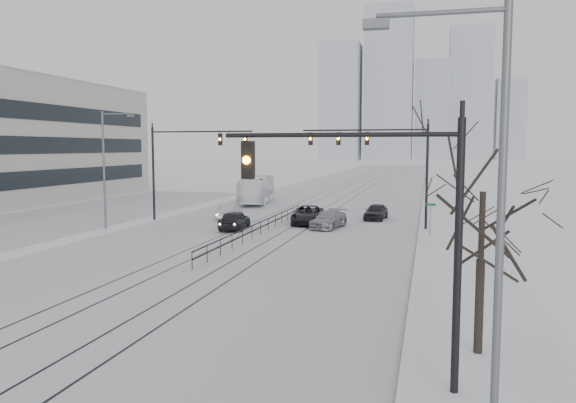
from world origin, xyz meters
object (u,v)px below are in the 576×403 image
at_px(traffic_mast_near, 392,216).
at_px(sedan_nb_right, 329,220).
at_px(sedan_nb_far, 376,212).
at_px(sedan_sb_inner, 235,220).
at_px(box_truck, 257,190).
at_px(bare_tree, 482,209).
at_px(sedan_sb_outer, 230,213).
at_px(sedan_nb_front, 308,215).

relative_size(traffic_mast_near, sedan_nb_right, 1.52).
relative_size(traffic_mast_near, sedan_nb_far, 1.73).
bearing_deg(sedan_sb_inner, traffic_mast_near, 112.94).
distance_m(sedan_nb_right, box_truck, 20.44).
distance_m(bare_tree, sedan_sb_outer, 33.79).
bearing_deg(box_truck, sedan_nb_far, 134.04).
xyz_separation_m(sedan_sb_outer, box_truck, (-2.08, 14.48, 0.85)).
relative_size(sedan_nb_right, sedan_nb_far, 1.13).
xyz_separation_m(traffic_mast_near, sedan_nb_front, (-8.71, 30.53, -3.82)).
bearing_deg(sedan_nb_far, sedan_sb_inner, -133.14).
bearing_deg(box_truck, bare_tree, 106.95).
relative_size(sedan_sb_outer, sedan_nb_far, 1.00).
height_order(traffic_mast_near, sedan_nb_front, traffic_mast_near).
bearing_deg(bare_tree, sedan_sb_outer, 122.78).
bearing_deg(sedan_sb_outer, sedan_nb_right, 159.43).
bearing_deg(sedan_nb_far, sedan_nb_right, -111.20).
bearing_deg(sedan_sb_outer, sedan_nb_front, 169.72).
bearing_deg(sedan_nb_right, sedan_sb_outer, 174.77).
relative_size(traffic_mast_near, box_truck, 0.64).
xyz_separation_m(sedan_sb_inner, sedan_nb_far, (9.94, 8.66, -0.04)).
bearing_deg(sedan_nb_far, bare_tree, -73.56).
xyz_separation_m(sedan_sb_inner, box_truck, (-4.36, 19.65, 0.78)).
bearing_deg(bare_tree, sedan_sb_inner, 124.58).
relative_size(sedan_nb_far, box_truck, 0.37).
xyz_separation_m(sedan_sb_outer, sedan_nb_far, (12.22, 3.49, 0.03)).
height_order(sedan_sb_outer, box_truck, box_truck).
relative_size(sedan_sb_inner, sedan_nb_far, 1.06).
xyz_separation_m(sedan_sb_inner, sedan_sb_outer, (-2.28, 5.17, -0.07)).
bearing_deg(sedan_nb_right, sedan_nb_front, 147.98).
bearing_deg(sedan_sb_inner, sedan_nb_far, -143.35).
bearing_deg(sedan_nb_right, sedan_sb_inner, -148.72).
distance_m(sedan_sb_inner, sedan_nb_right, 7.30).
height_order(traffic_mast_near, box_truck, traffic_mast_near).
distance_m(sedan_sb_outer, box_truck, 14.65).
height_order(bare_tree, sedan_sb_outer, bare_tree).
bearing_deg(sedan_sb_outer, sedan_sb_inner, 109.14).
xyz_separation_m(sedan_nb_front, sedan_nb_right, (2.06, -1.90, -0.08)).
height_order(bare_tree, sedan_nb_right, bare_tree).
bearing_deg(sedan_nb_far, traffic_mast_near, -78.37).
bearing_deg(bare_tree, box_truck, 115.38).
xyz_separation_m(sedan_nb_right, sedan_nb_far, (3.10, 6.09, 0.02)).
relative_size(sedan_sb_inner, box_truck, 0.40).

